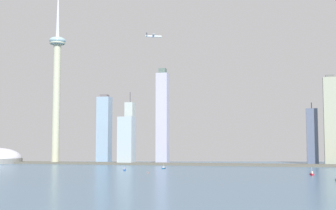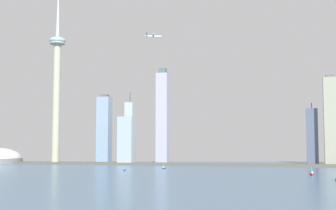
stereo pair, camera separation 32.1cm
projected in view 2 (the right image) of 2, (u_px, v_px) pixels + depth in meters
name	position (u px, v px, depth m)	size (l,w,h in m)	color
ground_plane	(95.00, 186.00, 417.11)	(6000.00, 6000.00, 0.00)	#466784
waterfront_pier	(190.00, 164.00, 831.54)	(789.79, 52.56, 2.96)	#5D5B50
observation_tower	(57.00, 78.00, 915.12)	(32.03, 32.03, 366.44)	#BBBD9E
skyscraper_0	(312.00, 136.00, 863.74)	(19.85, 19.01, 112.88)	slate
skyscraper_1	(130.00, 133.00, 914.81)	(16.02, 21.46, 137.52)	#ADBBB8
skyscraper_3	(331.00, 121.00, 823.33)	(24.00, 12.63, 158.03)	#9EA48C
skyscraper_4	(163.00, 117.00, 947.52)	(22.91, 23.22, 189.00)	#B1B1CE
skyscraper_5	(127.00, 140.00, 878.86)	(27.88, 27.90, 87.36)	#A5B9C3
skyscraper_6	(104.00, 129.00, 956.82)	(25.54, 23.94, 137.11)	#8BA8C4
boat_0	(312.00, 174.00, 558.50)	(4.70, 9.07, 9.74)	#B11B2B
boat_2	(164.00, 168.00, 708.54)	(3.90, 10.47, 7.73)	#185185
boat_4	(124.00, 169.00, 655.95)	(5.04, 9.98, 4.48)	navy
channel_buoy_1	(148.00, 172.00, 598.66)	(1.23, 1.23, 2.01)	#E54C19
airplane	(154.00, 36.00, 830.87)	(27.98, 27.28, 7.92)	silver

